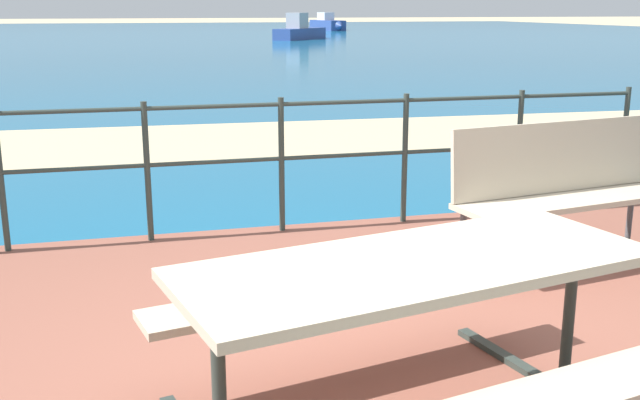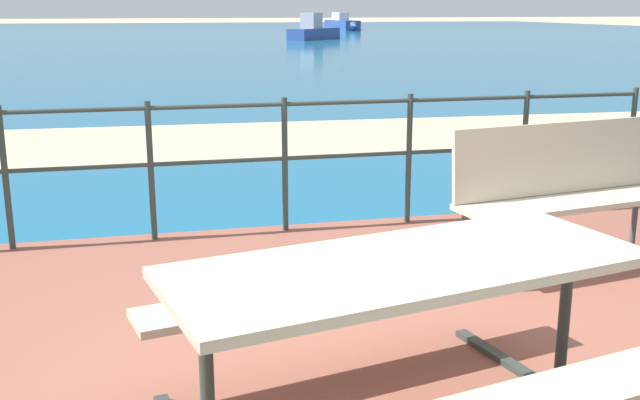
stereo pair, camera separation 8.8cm
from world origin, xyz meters
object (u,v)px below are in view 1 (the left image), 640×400
Objects in this scene: park_bench at (561,182)px; boat_far at (328,24)px; picnic_table at (416,305)px; boat_near at (300,31)px.

boat_far reaches higher than park_bench.
boat_far is (12.85, 52.57, -0.15)m from park_bench.
boat_far reaches higher than picnic_table.
picnic_table is at bearing -151.95° from boat_near.
park_bench is at bearing 33.65° from picnic_table.
boat_near reaches higher than picnic_table.
boat_near reaches higher than boat_far.
boat_far is at bearing 20.36° from boat_near.
picnic_table is 39.51m from boat_near.
boat_near is (8.68, 38.54, -0.18)m from picnic_table.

